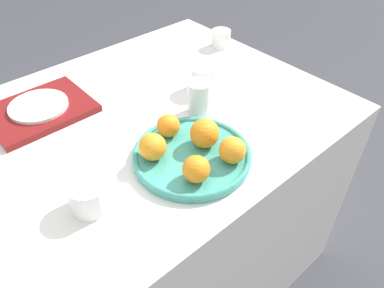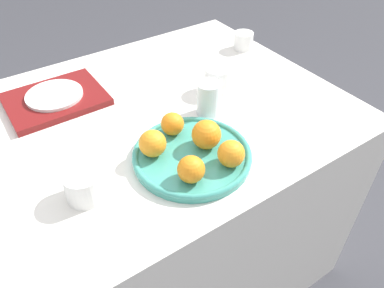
{
  "view_description": "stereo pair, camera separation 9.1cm",
  "coord_description": "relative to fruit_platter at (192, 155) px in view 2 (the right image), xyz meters",
  "views": [
    {
      "loc": [
        -0.34,
        -0.75,
        1.42
      ],
      "look_at": [
        0.12,
        -0.24,
        0.82
      ],
      "focal_mm": 35.0,
      "sensor_mm": 36.0,
      "label": 1
    },
    {
      "loc": [
        -0.27,
        -0.81,
        1.42
      ],
      "look_at": [
        0.12,
        -0.24,
        0.82
      ],
      "focal_mm": 35.0,
      "sensor_mm": 36.0,
      "label": 2
    }
  ],
  "objects": [
    {
      "name": "side_plate",
      "position": [
        -0.2,
        0.44,
        0.01
      ],
      "size": [
        0.17,
        0.17,
        0.01
      ],
      "color": "silver",
      "rests_on": "serving_tray"
    },
    {
      "name": "orange_3",
      "position": [
        0.0,
        0.1,
        0.04
      ],
      "size": [
        0.06,
        0.06,
        0.06
      ],
      "color": "orange",
      "rests_on": "fruit_platter"
    },
    {
      "name": "fruit_platter",
      "position": [
        0.0,
        0.0,
        0.0
      ],
      "size": [
        0.3,
        0.3,
        0.03
      ],
      "color": "teal",
      "rests_on": "table"
    },
    {
      "name": "orange_2",
      "position": [
        -0.05,
        -0.07,
        0.04
      ],
      "size": [
        0.06,
        0.06,
        0.06
      ],
      "color": "orange",
      "rests_on": "fruit_platter"
    },
    {
      "name": "orange_0",
      "position": [
        -0.08,
        0.05,
        0.04
      ],
      "size": [
        0.07,
        0.07,
        0.07
      ],
      "color": "orange",
      "rests_on": "fruit_platter"
    },
    {
      "name": "table",
      "position": [
        -0.12,
        0.24,
        -0.4
      ],
      "size": [
        1.39,
        0.88,
        0.77
      ],
      "color": "silver",
      "rests_on": "ground_plane"
    },
    {
      "name": "cup_3",
      "position": [
        0.25,
        0.22,
        0.03
      ],
      "size": [
        0.08,
        0.08,
        0.08
      ],
      "color": "white",
      "rests_on": "table"
    },
    {
      "name": "cup_0",
      "position": [
        -0.27,
        0.03,
        0.02
      ],
      "size": [
        0.09,
        0.09,
        0.07
      ],
      "color": "white",
      "rests_on": "table"
    },
    {
      "name": "cup_2",
      "position": [
        0.5,
        0.4,
        0.02
      ],
      "size": [
        0.07,
        0.07,
        0.06
      ],
      "color": "white",
      "rests_on": "table"
    },
    {
      "name": "orange_4",
      "position": [
        0.06,
        -0.08,
        0.04
      ],
      "size": [
        0.07,
        0.07,
        0.07
      ],
      "color": "orange",
      "rests_on": "fruit_platter"
    },
    {
      "name": "serving_tray",
      "position": [
        -0.2,
        0.44,
        -0.0
      ],
      "size": [
        0.28,
        0.22,
        0.02
      ],
      "color": "maroon",
      "rests_on": "table"
    },
    {
      "name": "orange_1",
      "position": [
        0.05,
        0.01,
        0.04
      ],
      "size": [
        0.07,
        0.07,
        0.07
      ],
      "color": "orange",
      "rests_on": "fruit_platter"
    },
    {
      "name": "water_glass",
      "position": [
        0.15,
        0.14,
        0.04
      ],
      "size": [
        0.07,
        0.07,
        0.1
      ],
      "color": "silver",
      "rests_on": "table"
    },
    {
      "name": "ground_plane",
      "position": [
        -0.12,
        0.24,
        -0.79
      ],
      "size": [
        12.0,
        12.0,
        0.0
      ],
      "primitive_type": "plane",
      "color": "#38383D"
    }
  ]
}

